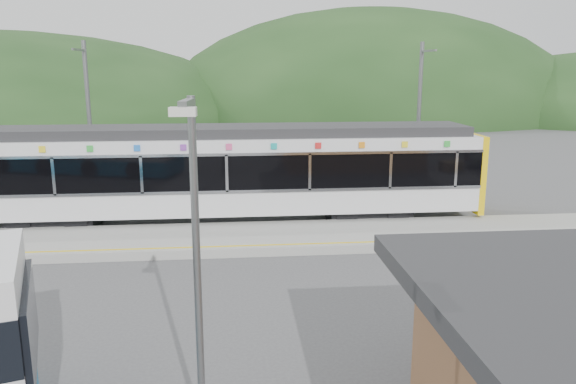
{
  "coord_description": "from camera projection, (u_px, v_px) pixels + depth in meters",
  "views": [
    {
      "loc": [
        -1.08,
        -15.36,
        5.93
      ],
      "look_at": [
        0.51,
        1.0,
        2.27
      ],
      "focal_mm": 35.0,
      "sensor_mm": 36.0,
      "label": 1
    }
  ],
  "objects": [
    {
      "name": "ground",
      "position": [
        274.0,
        276.0,
        16.31
      ],
      "size": [
        120.0,
        120.0,
        0.0
      ],
      "primitive_type": "plane",
      "color": "#4C4C4F",
      "rests_on": "ground"
    },
    {
      "name": "hills",
      "position": [
        421.0,
        222.0,
        22.03
      ],
      "size": [
        146.0,
        149.0,
        26.0
      ],
      "color": "#1E3D19",
      "rests_on": "ground"
    },
    {
      "name": "platform",
      "position": [
        267.0,
        238.0,
        19.48
      ],
      "size": [
        26.0,
        3.2,
        0.3
      ],
      "primitive_type": "cube",
      "color": "#9E9E99",
      "rests_on": "ground"
    },
    {
      "name": "yellow_line",
      "position": [
        269.0,
        245.0,
        18.19
      ],
      "size": [
        26.0,
        0.1,
        0.01
      ],
      "primitive_type": "cube",
      "color": "yellow",
      "rests_on": "platform"
    },
    {
      "name": "train",
      "position": [
        215.0,
        171.0,
        21.51
      ],
      "size": [
        20.44,
        3.01,
        3.74
      ],
      "color": "black",
      "rests_on": "ground"
    },
    {
      "name": "catenary_mast_west",
      "position": [
        90.0,
        124.0,
        23.17
      ],
      "size": [
        0.18,
        1.8,
        7.0
      ],
      "color": "slate",
      "rests_on": "ground"
    },
    {
      "name": "catenary_mast_east",
      "position": [
        419.0,
        121.0,
        24.5
      ],
      "size": [
        0.18,
        1.8,
        7.0
      ],
      "color": "slate",
      "rests_on": "ground"
    },
    {
      "name": "lamp_post",
      "position": [
        196.0,
        245.0,
        8.43
      ],
      "size": [
        0.36,
        0.99,
        5.53
      ],
      "rotation": [
        0.0,
        0.0,
        -0.06
      ],
      "color": "slate",
      "rests_on": "ground"
    }
  ]
}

